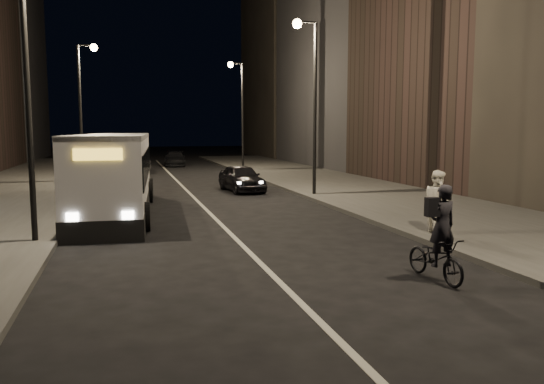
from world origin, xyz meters
TOP-DOWN VIEW (x-y plane):
  - ground at (0.00, 0.00)m, footprint 180.00×180.00m
  - sidewalk_right at (8.50, 14.00)m, footprint 7.00×70.00m
  - sidewalk_left at (-8.50, 14.00)m, footprint 7.00×70.00m
  - building_row_right at (16.00, 27.50)m, footprint 8.00×61.00m
  - streetlight_right_mid at (5.33, 12.00)m, footprint 1.20×0.44m
  - streetlight_right_far at (5.33, 28.00)m, footprint 1.20×0.44m
  - streetlight_left_near at (-5.33, 4.00)m, footprint 1.20×0.44m
  - streetlight_left_far at (-5.33, 22.00)m, footprint 1.20×0.44m
  - city_bus at (-3.49, 9.40)m, footprint 3.19×11.46m
  - cyclist_on_bicycle at (3.30, -2.04)m, footprint 0.79×1.87m
  - pedestrian_woman at (5.85, 1.95)m, footprint 0.81×0.99m
  - car_near at (2.75, 15.28)m, footprint 2.06×4.28m
  - car_mid at (-2.29, 28.91)m, footprint 1.83×4.35m
  - car_far at (1.13, 35.76)m, footprint 2.27×4.66m

SIDE VIEW (x-z plane):
  - ground at x=0.00m, z-range 0.00..0.00m
  - sidewalk_right at x=8.50m, z-range 0.00..0.16m
  - sidewalk_left at x=-8.50m, z-range 0.00..0.16m
  - car_far at x=1.13m, z-range 0.00..1.31m
  - car_mid at x=-2.29m, z-range 0.00..1.40m
  - cyclist_on_bicycle at x=3.30m, z-range -0.35..1.75m
  - car_near at x=2.75m, z-range 0.00..1.41m
  - pedestrian_woman at x=5.85m, z-range 0.16..2.05m
  - city_bus at x=-3.49m, z-range 0.14..3.19m
  - streetlight_right_mid at x=5.33m, z-range 1.30..9.42m
  - streetlight_right_far at x=5.33m, z-range 1.30..9.42m
  - streetlight_left_near at x=-5.33m, z-range 1.30..9.42m
  - streetlight_left_far at x=-5.33m, z-range 1.30..9.42m
  - building_row_right at x=16.00m, z-range 0.00..21.00m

